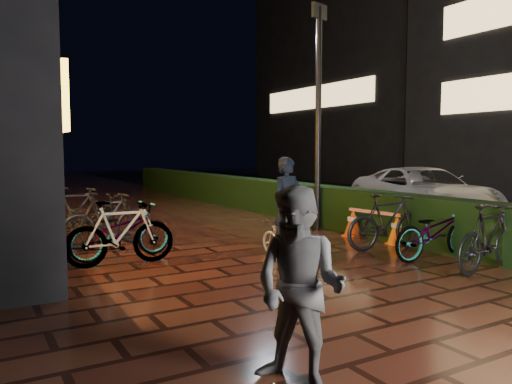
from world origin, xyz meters
TOP-DOWN VIEW (x-y plane):
  - ground at (0.00, 0.00)m, footprint 80.00×80.00m
  - asphalt_road at (9.00, 5.00)m, footprint 11.00×60.00m
  - hedge at (3.30, 8.00)m, footprint 0.70×20.00m
  - bystander_person at (-2.28, -2.88)m, footprint 0.93×1.00m
  - van at (6.41, 3.52)m, footprint 3.83×5.60m
  - far_buildings at (17.23, 9.61)m, footprint 9.08×31.00m
  - lamp_post_hedge at (2.84, 3.65)m, footprint 0.51×0.22m
  - lamp_post_sf at (-2.59, 9.92)m, footprint 0.47×0.14m
  - cyclist at (0.30, 1.20)m, footprint 0.67×1.29m
  - traffic_barrier at (2.88, 1.71)m, footprint 0.55×1.57m
  - cart_assembly at (2.60, 3.77)m, footprint 0.65×0.56m
  - parked_bikes_storefront at (-2.33, 3.78)m, footprint 2.11×4.34m
  - parked_bikes_hedge at (2.48, -0.19)m, footprint 1.99×2.83m

SIDE VIEW (x-z plane):
  - ground at x=0.00m, z-range 0.00..0.00m
  - asphalt_road at x=9.00m, z-range 0.00..0.01m
  - traffic_barrier at x=2.88m, z-range 0.00..0.63m
  - cart_assembly at x=2.60m, z-range 0.01..0.98m
  - hedge at x=3.30m, z-range 0.00..1.00m
  - parked_bikes_storefront at x=-2.33m, z-range -0.02..1.06m
  - parked_bikes_hedge at x=2.48m, z-range -0.02..1.06m
  - cyclist at x=0.30m, z-range -0.23..1.57m
  - van at x=6.41m, z-range 0.01..1.43m
  - bystander_person at x=-2.28m, z-range 0.00..1.64m
  - lamp_post_sf at x=-2.59m, z-range 0.25..5.19m
  - lamp_post_hedge at x=2.84m, z-range 0.27..5.64m
  - far_buildings at x=17.23m, z-range -0.53..13.47m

